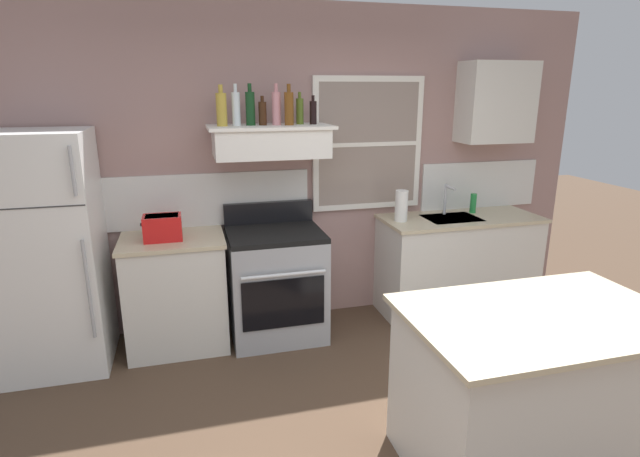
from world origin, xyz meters
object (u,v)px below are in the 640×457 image
bottle_amber_wine (289,108)px  bottle_balsamic_dark (313,112)px  bottle_champagne_gold_foil (221,109)px  bottle_dark_green_wine (250,108)px  toaster (163,227)px  stove_range (276,283)px  kitchen_island (532,390)px  refrigerator (50,253)px  bottle_brown_stout (263,113)px  paper_towel_roll (401,206)px  bottle_rose_pink (276,108)px  bottle_olive_oil_square (300,111)px  bottle_clear_tall (236,108)px  dish_soap_bottle (473,203)px

bottle_amber_wine → bottle_balsamic_dark: (0.20, 0.05, -0.04)m
bottle_champagne_gold_foil → bottle_dark_green_wine: size_ratio=0.97×
toaster → stove_range: (0.86, 0.00, -0.54)m
bottle_champagne_gold_foil → kitchen_island: bottle_champagne_gold_foil is taller
refrigerator → bottle_brown_stout: 1.87m
bottle_balsamic_dark → paper_towel_roll: (0.77, -0.07, -0.79)m
bottle_brown_stout → paper_towel_roll: 1.41m
bottle_dark_green_wine → bottle_brown_stout: 0.10m
bottle_rose_pink → bottle_olive_oil_square: bottle_rose_pink is taller
toaster → bottle_clear_tall: bearing=10.3°
bottle_clear_tall → bottle_brown_stout: size_ratio=1.40×
bottle_champagne_gold_foil → bottle_amber_wine: (0.51, -0.03, 0.00)m
bottle_champagne_gold_foil → bottle_rose_pink: 0.42m
stove_range → bottle_rose_pink: bottle_rose_pink is taller
refrigerator → stove_range: size_ratio=1.60×
toaster → bottle_amber_wine: bottle_amber_wine is taller
bottle_dark_green_wine → kitchen_island: bearing=-58.4°
stove_range → bottle_amber_wine: 1.42m
bottle_dark_green_wine → bottle_champagne_gold_foil: bearing=-175.6°
bottle_olive_oil_square → kitchen_island: bearing=-67.9°
bottle_brown_stout → kitchen_island: size_ratio=0.16×
bottle_champagne_gold_foil → bottle_balsamic_dark: bearing=1.2°
refrigerator → bottle_balsamic_dark: bottle_balsamic_dark is taller
refrigerator → paper_towel_roll: refrigerator is taller
stove_range → bottle_balsamic_dark: bottle_balsamic_dark is taller
refrigerator → bottle_rose_pink: bottle_rose_pink is taller
bottle_champagne_gold_foil → bottle_olive_oil_square: size_ratio=1.22×
bottle_clear_tall → bottle_olive_oil_square: 0.51m
bottle_rose_pink → bottle_brown_stout: bearing=176.5°
bottle_clear_tall → kitchen_island: bearing=-56.1°
bottle_champagne_gold_foil → dish_soap_bottle: bottle_champagne_gold_foil is taller
bottle_brown_stout → dish_soap_bottle: bottle_brown_stout is taller
bottle_brown_stout → dish_soap_bottle: (1.93, 0.03, -0.84)m
refrigerator → bottle_balsamic_dark: bearing=3.7°
stove_range → bottle_rose_pink: bearing=61.3°
bottle_clear_tall → bottle_balsamic_dark: bearing=0.1°
refrigerator → toaster: 0.80m
toaster → bottle_rose_pink: bearing=6.6°
bottle_rose_pink → bottle_olive_oil_square: 0.20m
bottle_champagne_gold_foil → bottle_dark_green_wine: bearing=4.4°
bottle_clear_tall → paper_towel_roll: size_ratio=1.15×
bottle_brown_stout → bottle_olive_oil_square: bearing=5.5°
bottle_clear_tall → toaster: bearing=-169.7°
toaster → stove_range: bearing=0.3°
bottle_olive_oil_square → kitchen_island: bottle_olive_oil_square is taller
kitchen_island → bottle_clear_tall: bearing=123.9°
kitchen_island → bottle_amber_wine: bearing=115.5°
bottle_champagne_gold_foil → bottle_rose_pink: bearing=1.5°
kitchen_island → bottle_champagne_gold_foil: bearing=126.2°
refrigerator → stove_range: 1.70m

